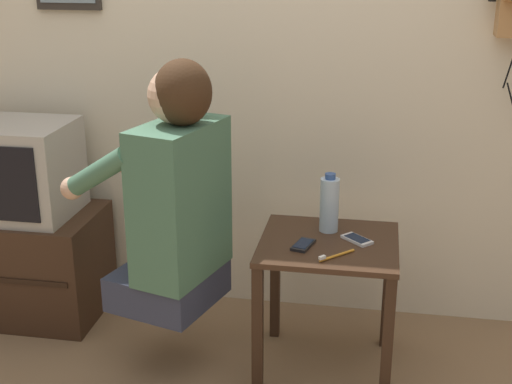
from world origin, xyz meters
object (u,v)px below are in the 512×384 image
object	(u,v)px
water_bottle	(329,204)
toothbrush	(334,256)
cell_phone_spare	(357,239)
television	(9,169)
person	(175,195)
cell_phone_held	(303,245)

from	to	relation	value
water_bottle	toothbrush	world-z (taller)	water_bottle
cell_phone_spare	toothbrush	size ratio (longest dim) A/B	1.03
television	cell_phone_spare	bearing A→B (deg)	-7.90
television	toothbrush	xyz separation A→B (m)	(1.48, -0.39, -0.13)
person	cell_phone_spare	world-z (taller)	person
cell_phone_spare	toothbrush	bearing A→B (deg)	-160.38
person	cell_phone_held	xyz separation A→B (m)	(0.49, 0.04, -0.18)
cell_phone_held	water_bottle	xyz separation A→B (m)	(0.08, 0.17, 0.11)
television	cell_phone_spare	distance (m)	1.57
cell_phone_spare	television	bearing A→B (deg)	125.63
person	cell_phone_held	size ratio (longest dim) A/B	7.21
cell_phone_spare	toothbrush	world-z (taller)	toothbrush
cell_phone_spare	water_bottle	bearing A→B (deg)	97.03
person	toothbrush	world-z (taller)	person
television	water_bottle	xyz separation A→B (m)	(1.44, -0.13, -0.03)
person	television	size ratio (longest dim) A/B	1.73
water_bottle	cell_phone_spare	bearing A→B (deg)	-36.50
cell_phone_held	television	bearing A→B (deg)	-177.86
cell_phone_spare	water_bottle	distance (m)	0.18
person	water_bottle	bearing A→B (deg)	-52.57
person	cell_phone_held	distance (m)	0.52
toothbrush	cell_phone_held	bearing A→B (deg)	10.38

